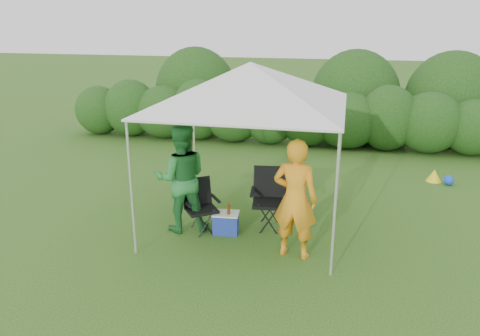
% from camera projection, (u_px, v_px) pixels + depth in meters
% --- Properties ---
extents(ground, '(70.00, 70.00, 0.00)m').
position_uv_depth(ground, '(243.00, 234.00, 7.93)').
color(ground, '#3C6720').
extents(hedge, '(13.40, 1.53, 1.80)m').
position_uv_depth(hedge, '(290.00, 116.00, 13.23)').
color(hedge, '#234D18').
rests_on(hedge, ground).
extents(canopy, '(3.10, 3.10, 2.83)m').
position_uv_depth(canopy, '(250.00, 85.00, 7.64)').
color(canopy, silver).
rests_on(canopy, ground).
extents(chair_right, '(0.70, 0.65, 1.04)m').
position_uv_depth(chair_right, '(270.00, 194.00, 8.11)').
color(chair_right, black).
rests_on(chair_right, ground).
extents(chair_left, '(0.71, 0.70, 0.90)m').
position_uv_depth(chair_left, '(200.00, 202.00, 7.98)').
color(chair_left, black).
rests_on(chair_left, ground).
extents(man, '(0.74, 0.54, 1.86)m').
position_uv_depth(man, '(295.00, 199.00, 6.97)').
color(man, orange).
rests_on(man, ground).
extents(woman, '(1.09, 0.98, 1.86)m').
position_uv_depth(woman, '(181.00, 178.00, 7.86)').
color(woman, '#297D38').
rests_on(woman, ground).
extents(cooler, '(0.47, 0.36, 0.37)m').
position_uv_depth(cooler, '(226.00, 223.00, 7.94)').
color(cooler, '#2439A5').
rests_on(cooler, ground).
extents(bottle, '(0.06, 0.06, 0.21)m').
position_uv_depth(bottle, '(229.00, 208.00, 7.81)').
color(bottle, '#592D0C').
rests_on(bottle, cooler).
extents(lawn_toy, '(0.55, 0.46, 0.28)m').
position_uv_depth(lawn_toy, '(438.00, 177.00, 10.39)').
color(lawn_toy, yellow).
rests_on(lawn_toy, ground).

